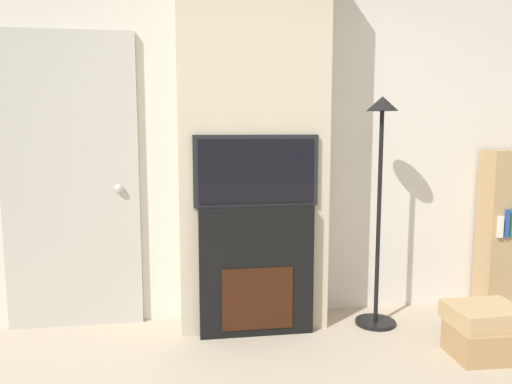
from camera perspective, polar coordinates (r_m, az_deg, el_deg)
wall_back at (r=3.73m, az=-0.91°, el=6.16°), size 6.00×0.06×2.70m
chimney_breast at (r=3.52m, az=-0.45°, el=6.08°), size 1.03×0.36×2.70m
fireplace at (r=3.49m, az=0.00°, el=-9.00°), size 0.79×0.15×0.90m
television at (r=3.35m, az=0.01°, el=2.45°), size 0.85×0.07×0.48m
floor_lamp at (r=3.63m, az=13.98°, el=1.34°), size 0.29×0.29×1.64m
box_stack at (r=3.56m, az=24.75°, el=-14.22°), size 0.46×0.40×0.31m
bookshelf at (r=4.44m, az=26.92°, el=-3.81°), size 0.44×0.25×1.26m
entry_door at (r=3.74m, az=-20.37°, el=1.00°), size 0.94×0.09×2.09m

